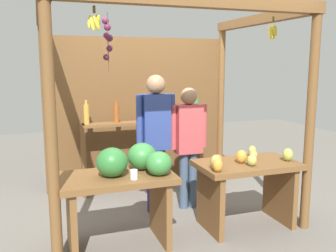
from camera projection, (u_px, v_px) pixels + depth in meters
ground_plane at (163, 208)px, 4.65m from camera, size 12.00×12.00×0.00m
market_stall at (151, 93)px, 4.84m from camera, size 2.75×2.17×2.41m
fruit_counter_left at (125, 181)px, 3.61m from camera, size 1.10×0.64×1.02m
fruit_counter_right at (246, 179)px, 4.07m from camera, size 1.10×0.64×0.89m
bottle_shelf_unit at (144, 137)px, 5.24m from camera, size 1.76×0.22×1.35m
vendor_man at (156, 131)px, 4.42m from camera, size 0.48×0.23×1.67m
vendor_woman at (189, 138)px, 4.55m from camera, size 0.48×0.21×1.51m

